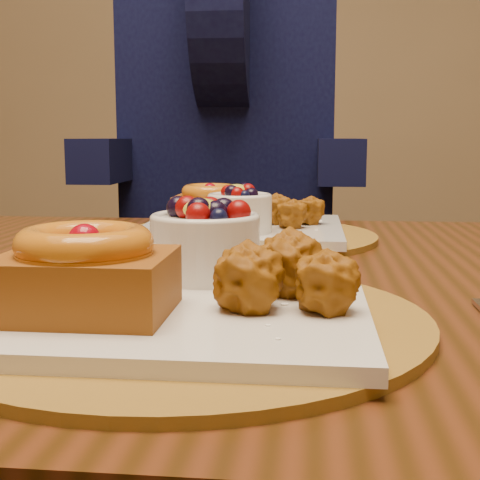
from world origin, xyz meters
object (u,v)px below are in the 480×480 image
Objects in this scene: dining_table at (221,337)px; place_setting_far at (240,224)px; chair_far at (208,315)px; diner at (230,96)px; place_setting_near at (179,287)px.

place_setting_far reaches higher than dining_table.
chair_far is 0.94× the size of diner.
diner is (-0.09, 0.80, 0.31)m from dining_table.
dining_table is 1.72× the size of diner.
chair_far is (-0.14, 1.02, -0.30)m from place_setting_near.
chair_far reaches higher than place_setting_near.
dining_table is at bearing -71.51° from chair_far.
dining_table is 0.24m from place_setting_far.
place_setting_far is at bearing -81.60° from diner.
diner is (-0.08, 1.02, 0.21)m from place_setting_near.
place_setting_near is 1.00× the size of place_setting_far.
chair_far is at bearing 103.27° from place_setting_far.
chair_far is (-0.14, 0.59, -0.29)m from place_setting_far.
place_setting_far is 0.41× the size of diner.
chair_far is (-0.14, 0.81, -0.19)m from dining_table.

